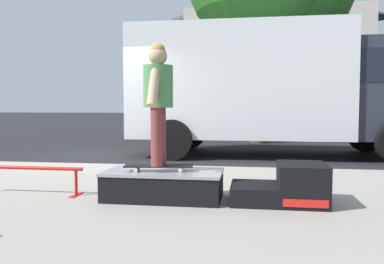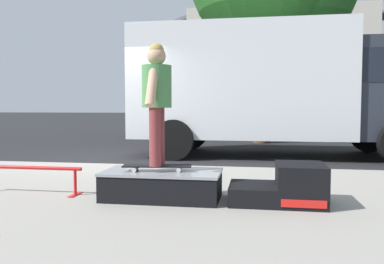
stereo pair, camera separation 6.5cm
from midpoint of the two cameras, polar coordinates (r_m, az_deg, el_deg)
The scene contains 8 objects.
ground_plane at distance 8.13m, azimuth -14.61°, elevation -4.75°, with size 140.00×140.00×0.00m, color black.
skate_box at distance 4.54m, azimuth -4.56°, elevation -7.51°, with size 1.34×0.69×0.32m.
kicker_ramp at distance 4.44m, azimuth 13.26°, elevation -7.77°, with size 1.02×0.64×0.44m.
grind_rail at distance 5.17m, azimuth -23.02°, elevation -5.56°, with size 1.37×0.28×0.34m.
skateboard at distance 4.49m, azimuth -5.30°, elevation -4.99°, with size 0.80×0.31×0.07m.
skater_kid at distance 4.44m, azimuth -5.37°, elevation 5.55°, with size 0.33×0.71×1.37m.
box_truck at distance 9.62m, azimuth 12.38°, elevation 6.72°, with size 6.91×2.63×3.05m.
house_behind at distance 23.03m, azimuth 11.61°, elevation 11.25°, with size 9.54×8.23×8.40m.
Camera 1 is at (3.16, -7.40, 1.17)m, focal length 36.60 mm.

